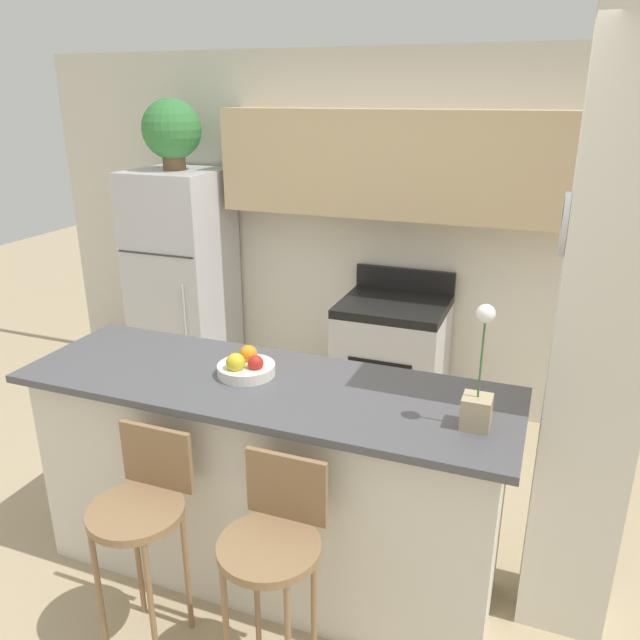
# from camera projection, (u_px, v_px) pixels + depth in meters

# --- Properties ---
(ground_plane) EXTENTS (14.00, 14.00, 0.00)m
(ground_plane) POSITION_uv_depth(u_px,v_px,m) (270.00, 568.00, 3.14)
(ground_plane) COLOR tan
(wall_back) EXTENTS (5.60, 0.38, 2.55)m
(wall_back) POSITION_uv_depth(u_px,v_px,m) (400.00, 208.00, 4.33)
(wall_back) COLOR silver
(wall_back) RESTS_ON ground_plane
(pillar_right) EXTENTS (0.38, 0.32, 2.55)m
(pillar_right) POSITION_uv_depth(u_px,v_px,m) (599.00, 355.00, 2.46)
(pillar_right) COLOR silver
(pillar_right) RESTS_ON ground_plane
(counter_bar) EXTENTS (2.26, 0.73, 1.04)m
(counter_bar) POSITION_uv_depth(u_px,v_px,m) (267.00, 479.00, 2.97)
(counter_bar) COLOR silver
(counter_bar) RESTS_ON ground_plane
(refrigerator) EXTENTS (0.66, 0.67, 1.73)m
(refrigerator) POSITION_uv_depth(u_px,v_px,m) (184.00, 284.00, 4.82)
(refrigerator) COLOR silver
(refrigerator) RESTS_ON ground_plane
(stove_range) EXTENTS (0.72, 0.65, 1.07)m
(stove_range) POSITION_uv_depth(u_px,v_px,m) (391.00, 362.00, 4.42)
(stove_range) COLOR silver
(stove_range) RESTS_ON ground_plane
(bar_stool_left) EXTENTS (0.39, 0.39, 0.97)m
(bar_stool_left) POSITION_uv_depth(u_px,v_px,m) (143.00, 510.00, 2.54)
(bar_stool_left) COLOR olive
(bar_stool_left) RESTS_ON ground_plane
(bar_stool_right) EXTENTS (0.39, 0.39, 0.97)m
(bar_stool_right) POSITION_uv_depth(u_px,v_px,m) (274.00, 545.00, 2.34)
(bar_stool_right) COLOR olive
(bar_stool_right) RESTS_ON ground_plane
(potted_plant_on_fridge) EXTENTS (0.42, 0.42, 0.50)m
(potted_plant_on_fridge) POSITION_uv_depth(u_px,v_px,m) (172.00, 131.00, 4.43)
(potted_plant_on_fridge) COLOR brown
(potted_plant_on_fridge) RESTS_ON refrigerator
(orchid_vase) EXTENTS (0.11, 0.11, 0.50)m
(orchid_vase) POSITION_uv_depth(u_px,v_px,m) (478.00, 395.00, 2.36)
(orchid_vase) COLOR tan
(orchid_vase) RESTS_ON counter_bar
(fruit_bowl) EXTENTS (0.27, 0.27, 0.12)m
(fruit_bowl) POSITION_uv_depth(u_px,v_px,m) (246.00, 366.00, 2.84)
(fruit_bowl) COLOR silver
(fruit_bowl) RESTS_ON counter_bar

